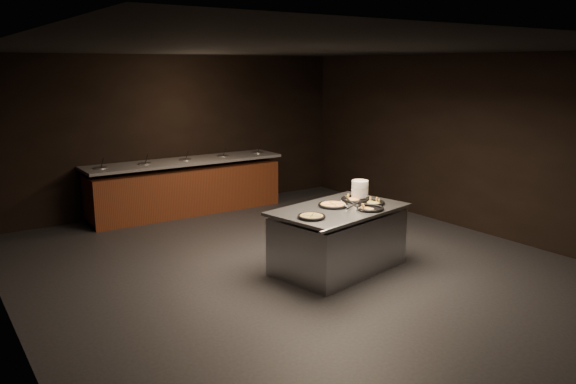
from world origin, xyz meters
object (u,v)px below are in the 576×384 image
(plate_stack, at_px, (360,190))
(pan_cheese_whole, at_px, (333,205))
(serving_counter, at_px, (338,240))
(pan_veggie_whole, at_px, (311,217))

(plate_stack, height_order, pan_cheese_whole, plate_stack)
(serving_counter, xyz_separation_m, plate_stack, (0.60, 0.27, 0.57))
(pan_cheese_whole, bearing_deg, pan_veggie_whole, -151.89)
(serving_counter, bearing_deg, plate_stack, 12.72)
(serving_counter, xyz_separation_m, pan_cheese_whole, (-0.01, 0.11, 0.46))
(plate_stack, height_order, pan_veggie_whole, plate_stack)
(pan_veggie_whole, bearing_deg, pan_cheese_whole, 28.11)
(serving_counter, distance_m, pan_cheese_whole, 0.48)
(plate_stack, relative_size, pan_veggie_whole, 0.71)
(serving_counter, xyz_separation_m, pan_veggie_whole, (-0.61, -0.21, 0.46))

